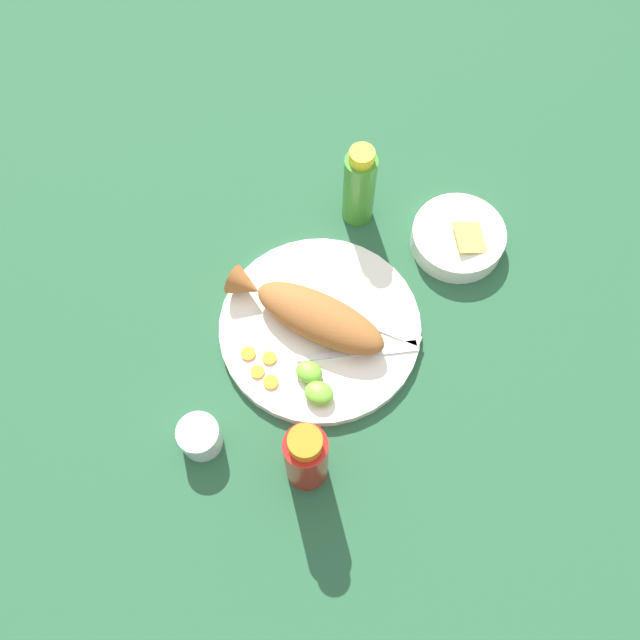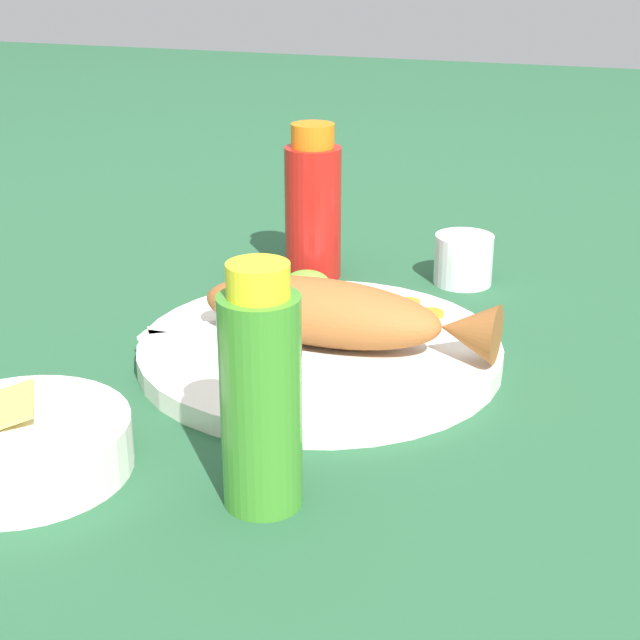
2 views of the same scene
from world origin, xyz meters
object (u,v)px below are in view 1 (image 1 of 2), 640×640
(guacamole_bowl, at_px, (458,237))
(hot_sauce_bottle_red, at_px, (306,457))
(fried_fish, at_px, (312,314))
(hot_sauce_bottle_green, at_px, (359,186))
(salt_cup, at_px, (200,437))
(fork_far, at_px, (365,351))
(main_plate, at_px, (320,328))
(fork_near, at_px, (372,323))

(guacamole_bowl, bearing_deg, hot_sauce_bottle_red, -97.08)
(hot_sauce_bottle_red, bearing_deg, fried_fish, 114.38)
(hot_sauce_bottle_green, xyz_separation_m, salt_cup, (-0.04, -0.46, -0.06))
(salt_cup, bearing_deg, guacamole_bowl, 66.00)
(fork_far, bearing_deg, main_plate, 140.68)
(salt_cup, bearing_deg, fork_far, 55.07)
(salt_cup, bearing_deg, fork_near, 61.64)
(fork_near, bearing_deg, hot_sauce_bottle_red, -89.80)
(fork_near, bearing_deg, hot_sauce_bottle_green, 118.80)
(hot_sauce_bottle_red, xyz_separation_m, guacamole_bowl, (0.06, 0.45, -0.06))
(fried_fish, height_order, hot_sauce_bottle_green, hot_sauce_bottle_green)
(fried_fish, distance_m, fork_near, 0.10)
(hot_sauce_bottle_red, bearing_deg, guacamole_bowl, 82.92)
(main_plate, height_order, hot_sauce_bottle_green, hot_sauce_bottle_green)
(main_plate, relative_size, fork_near, 1.69)
(fork_near, height_order, guacamole_bowl, guacamole_bowl)
(hot_sauce_bottle_red, relative_size, hot_sauce_bottle_green, 0.99)
(main_plate, bearing_deg, fork_near, 28.34)
(hot_sauce_bottle_green, bearing_deg, fork_near, -59.41)
(hot_sauce_bottle_red, distance_m, guacamole_bowl, 0.45)
(main_plate, distance_m, fork_far, 0.08)
(guacamole_bowl, bearing_deg, hot_sauce_bottle_green, -174.23)
(fork_far, bearing_deg, fried_fish, 141.36)
(salt_cup, relative_size, guacamole_bowl, 0.40)
(fork_near, bearing_deg, fried_fish, -157.97)
(fried_fish, xyz_separation_m, guacamole_bowl, (0.15, 0.24, -0.02))
(hot_sauce_bottle_green, bearing_deg, hot_sauce_bottle_red, -74.70)
(main_plate, bearing_deg, fork_far, -6.69)
(salt_cup, bearing_deg, hot_sauce_bottle_green, 85.14)
(fork_far, relative_size, salt_cup, 2.67)
(fried_fish, bearing_deg, fork_far, -3.83)
(main_plate, distance_m, salt_cup, 0.25)
(main_plate, bearing_deg, fried_fish, 177.83)
(fried_fish, relative_size, hot_sauce_bottle_green, 1.58)
(hot_sauce_bottle_red, bearing_deg, fork_near, 91.99)
(fork_far, relative_size, hot_sauce_bottle_red, 1.00)
(hot_sauce_bottle_red, height_order, salt_cup, hot_sauce_bottle_red)
(hot_sauce_bottle_green, distance_m, salt_cup, 0.46)
(salt_cup, bearing_deg, main_plate, 71.92)
(main_plate, xyz_separation_m, salt_cup, (-0.08, -0.24, 0.01))
(main_plate, height_order, guacamole_bowl, guacamole_bowl)
(main_plate, distance_m, fork_near, 0.08)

